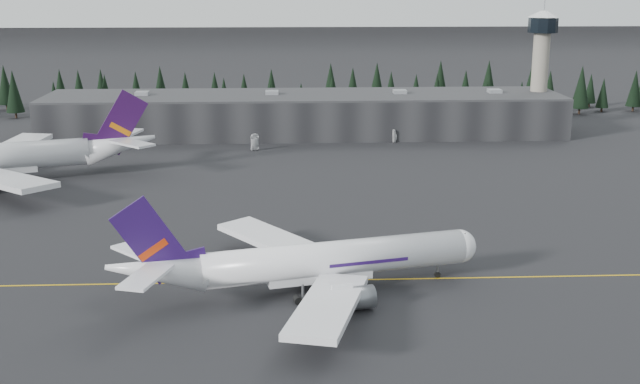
{
  "coord_description": "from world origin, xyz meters",
  "views": [
    {
      "loc": [
        -6.8,
        -123.72,
        47.42
      ],
      "look_at": [
        0.0,
        20.0,
        9.0
      ],
      "focal_mm": 45.0,
      "sensor_mm": 36.0,
      "label": 1
    }
  ],
  "objects_px": {
    "jet_parked": "(5,157)",
    "jet_main": "(303,262)",
    "gse_vehicle_a": "(255,148)",
    "terminal": "(304,114)",
    "gse_vehicle_b": "(394,140)",
    "control_tower": "(541,57)"
  },
  "relations": [
    {
      "from": "terminal",
      "to": "jet_main",
      "type": "height_order",
      "value": "jet_main"
    },
    {
      "from": "jet_parked",
      "to": "jet_main",
      "type": "bearing_deg",
      "value": 116.3
    },
    {
      "from": "jet_parked",
      "to": "gse_vehicle_a",
      "type": "distance_m",
      "value": 67.45
    },
    {
      "from": "terminal",
      "to": "gse_vehicle_b",
      "type": "bearing_deg",
      "value": -29.54
    },
    {
      "from": "gse_vehicle_a",
      "to": "jet_main",
      "type": "bearing_deg",
      "value": -97.05
    },
    {
      "from": "terminal",
      "to": "gse_vehicle_b",
      "type": "xyz_separation_m",
      "value": [
        26.51,
        -15.02,
        -5.62
      ]
    },
    {
      "from": "terminal",
      "to": "jet_parked",
      "type": "bearing_deg",
      "value": -141.92
    },
    {
      "from": "terminal",
      "to": "gse_vehicle_b",
      "type": "distance_m",
      "value": 30.98
    },
    {
      "from": "control_tower",
      "to": "jet_parked",
      "type": "bearing_deg",
      "value": -157.82
    },
    {
      "from": "jet_parked",
      "to": "gse_vehicle_b",
      "type": "height_order",
      "value": "jet_parked"
    },
    {
      "from": "terminal",
      "to": "jet_main",
      "type": "distance_m",
      "value": 131.88
    },
    {
      "from": "jet_main",
      "to": "jet_parked",
      "type": "relative_size",
      "value": 0.84
    },
    {
      "from": "gse_vehicle_b",
      "to": "terminal",
      "type": "bearing_deg",
      "value": -137.05
    },
    {
      "from": "terminal",
      "to": "jet_main",
      "type": "relative_size",
      "value": 2.74
    },
    {
      "from": "jet_main",
      "to": "gse_vehicle_a",
      "type": "distance_m",
      "value": 107.96
    },
    {
      "from": "control_tower",
      "to": "terminal",
      "type": "bearing_deg",
      "value": -177.71
    },
    {
      "from": "gse_vehicle_b",
      "to": "control_tower",
      "type": "bearing_deg",
      "value": 92.88
    },
    {
      "from": "control_tower",
      "to": "gse_vehicle_b",
      "type": "bearing_deg",
      "value": -159.61
    },
    {
      "from": "terminal",
      "to": "jet_main",
      "type": "xyz_separation_m",
      "value": [
        -3.84,
        -131.82,
        -1.38
      ]
    },
    {
      "from": "terminal",
      "to": "gse_vehicle_b",
      "type": "relative_size",
      "value": 39.8
    },
    {
      "from": "jet_parked",
      "to": "gse_vehicle_a",
      "type": "bearing_deg",
      "value": -167.41
    },
    {
      "from": "gse_vehicle_a",
      "to": "gse_vehicle_b",
      "type": "bearing_deg",
      "value": 0.04
    }
  ]
}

